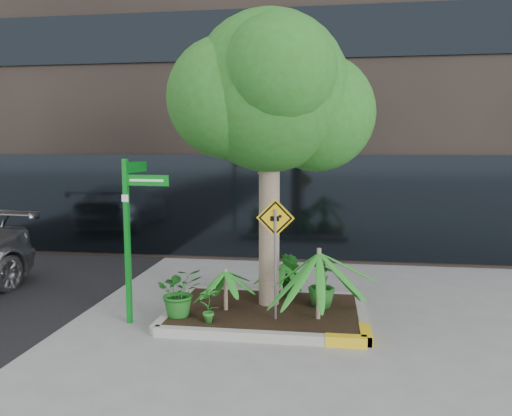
# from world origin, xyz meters

# --- Properties ---
(ground) EXTENTS (80.00, 80.00, 0.00)m
(ground) POSITION_xyz_m (0.00, 0.00, 0.00)
(ground) COLOR gray
(ground) RESTS_ON ground
(planter) EXTENTS (3.35, 2.36, 0.15)m
(planter) POSITION_xyz_m (0.23, 0.27, 0.10)
(planter) COLOR #9E9E99
(planter) RESTS_ON ground
(tree) EXTENTS (3.46, 3.07, 5.20)m
(tree) POSITION_xyz_m (0.21, 0.60, 3.79)
(tree) COLOR gray
(tree) RESTS_ON ground
(palm_front) EXTENTS (1.29, 1.29, 1.43)m
(palm_front) POSITION_xyz_m (1.08, -0.09, 1.22)
(palm_front) COLOR gray
(palm_front) RESTS_ON ground
(palm_left) EXTENTS (0.80, 0.80, 0.89)m
(palm_left) POSITION_xyz_m (-0.47, 0.13, 0.82)
(palm_left) COLOR gray
(palm_left) RESTS_ON ground
(palm_back) EXTENTS (0.71, 0.71, 0.79)m
(palm_back) POSITION_xyz_m (0.43, 1.16, 0.74)
(palm_back) COLOR gray
(palm_back) RESTS_ON ground
(shrub_a) EXTENTS (0.98, 0.98, 0.81)m
(shrub_a) POSITION_xyz_m (-1.15, -0.27, 0.56)
(shrub_a) COLOR #1C621D
(shrub_a) RESTS_ON planter
(shrub_b) EXTENTS (0.65, 0.65, 0.82)m
(shrub_b) POSITION_xyz_m (1.12, 0.55, 0.56)
(shrub_b) COLOR #1B5A1B
(shrub_b) RESTS_ON planter
(shrub_c) EXTENTS (0.39, 0.39, 0.58)m
(shrub_c) POSITION_xyz_m (-0.61, -0.51, 0.44)
(shrub_c) COLOR #257223
(shrub_c) RESTS_ON planter
(shrub_d) EXTENTS (0.62, 0.62, 0.81)m
(shrub_d) POSITION_xyz_m (0.55, 1.15, 0.55)
(shrub_d) COLOR #1B601E
(shrub_d) RESTS_ON planter
(street_sign_post) EXTENTS (0.80, 0.82, 2.70)m
(street_sign_post) POSITION_xyz_m (-1.94, -0.25, 1.67)
(street_sign_post) COLOR #0B7B1C
(street_sign_post) RESTS_ON ground
(cattle_sign) EXTENTS (0.60, 0.15, 1.94)m
(cattle_sign) POSITION_xyz_m (0.41, -0.27, 1.46)
(cattle_sign) COLOR slate
(cattle_sign) RESTS_ON ground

